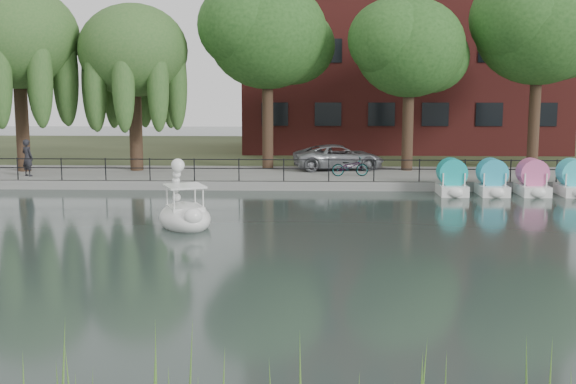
{
  "coord_description": "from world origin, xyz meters",
  "views": [
    {
      "loc": [
        1.26,
        -18.55,
        4.72
      ],
      "look_at": [
        0.5,
        4.0,
        1.3
      ],
      "focal_mm": 45.0,
      "sensor_mm": 36.0,
      "label": 1
    }
  ],
  "objects_px": {
    "swan_boat": "(184,212)",
    "bicycle": "(350,165)",
    "minivan": "(339,155)",
    "pedestrian": "(27,155)"
  },
  "relations": [
    {
      "from": "swan_boat",
      "to": "bicycle",
      "type": "bearing_deg",
      "value": 35.9
    },
    {
      "from": "minivan",
      "to": "pedestrian",
      "type": "relative_size",
      "value": 2.62
    },
    {
      "from": "minivan",
      "to": "bicycle",
      "type": "xyz_separation_m",
      "value": [
        0.44,
        -2.58,
        -0.22
      ]
    },
    {
      "from": "pedestrian",
      "to": "swan_boat",
      "type": "bearing_deg",
      "value": 163.33
    },
    {
      "from": "pedestrian",
      "to": "swan_boat",
      "type": "distance_m",
      "value": 13.3
    },
    {
      "from": "minivan",
      "to": "swan_boat",
      "type": "distance_m",
      "value": 13.93
    },
    {
      "from": "pedestrian",
      "to": "swan_boat",
      "type": "relative_size",
      "value": 0.66
    },
    {
      "from": "bicycle",
      "to": "swan_boat",
      "type": "height_order",
      "value": "swan_boat"
    },
    {
      "from": "minivan",
      "to": "swan_boat",
      "type": "relative_size",
      "value": 1.72
    },
    {
      "from": "minivan",
      "to": "bicycle",
      "type": "height_order",
      "value": "minivan"
    }
  ]
}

